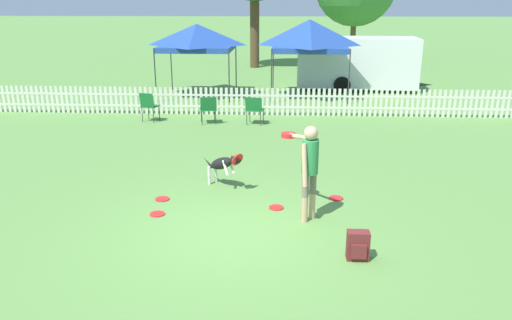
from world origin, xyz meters
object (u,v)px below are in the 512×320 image
object	(u,v)px
frisbee_midfield	(157,214)
backpack_on_grass	(358,246)
folding_chair_green_right	(149,104)
handler_person	(308,161)
folding_chair_center	(254,108)
leaping_dog	(223,164)
frisbee_near_handler	(276,208)
canopy_tent_main	(309,35)
canopy_tent_secondary	(197,37)
frisbee_near_dog	(336,198)
equipment_trailer	(357,62)
folding_chair_blue_left	(208,107)
frisbee_far_scatter	(162,199)

from	to	relation	value
frisbee_midfield	backpack_on_grass	distance (m)	3.62
folding_chair_green_right	backpack_on_grass	bearing A→B (deg)	136.39
handler_person	folding_chair_center	bearing A→B (deg)	52.83
leaping_dog	frisbee_near_handler	size ratio (longest dim) A/B	3.54
frisbee_midfield	frisbee_near_handler	bearing A→B (deg)	10.87
leaping_dog	canopy_tent_main	size ratio (longest dim) A/B	0.32
folding_chair_green_right	handler_person	bearing A→B (deg)	137.43
handler_person	folding_chair_center	world-z (taller)	handler_person
canopy_tent_main	canopy_tent_secondary	size ratio (longest dim) A/B	1.06
handler_person	canopy_tent_secondary	world-z (taller)	canopy_tent_secondary
frisbee_near_handler	frisbee_near_dog	distance (m)	1.25
handler_person	backpack_on_grass	distance (m)	1.76
frisbee_near_dog	frisbee_midfield	world-z (taller)	same
folding_chair_green_right	equipment_trailer	size ratio (longest dim) A/B	0.16
handler_person	canopy_tent_main	distance (m)	11.74
canopy_tent_secondary	folding_chair_blue_left	bearing A→B (deg)	-77.11
frisbee_midfield	backpack_on_grass	size ratio (longest dim) A/B	0.61
handler_person	canopy_tent_main	xyz separation A→B (m)	(0.53, 11.65, 1.32)
folding_chair_blue_left	leaping_dog	bearing A→B (deg)	89.32
frisbee_near_dog	canopy_tent_secondary	xyz separation A→B (m)	(-4.42, 10.70, 2.27)
folding_chair_center	canopy_tent_secondary	world-z (taller)	canopy_tent_secondary
frisbee_near_handler	equipment_trailer	world-z (taller)	equipment_trailer
backpack_on_grass	folding_chair_blue_left	distance (m)	8.97
leaping_dog	frisbee_near_handler	xyz separation A→B (m)	(1.09, -1.01, -0.50)
leaping_dog	folding_chair_blue_left	xyz separation A→B (m)	(-1.10, 5.45, 0.01)
frisbee_far_scatter	frisbee_near_dog	bearing A→B (deg)	3.88
folding_chair_green_right	canopy_tent_main	distance (m)	7.11
folding_chair_blue_left	frisbee_near_dog	bearing A→B (deg)	107.16
frisbee_near_dog	equipment_trailer	xyz separation A→B (m)	(2.03, 12.57, 1.14)
frisbee_near_dog	canopy_tent_secondary	bearing A→B (deg)	112.44
frisbee_near_handler	folding_chair_blue_left	xyz separation A→B (m)	(-2.19, 6.46, 0.50)
folding_chair_center	canopy_tent_secondary	distance (m)	5.65
folding_chair_center	folding_chair_green_right	size ratio (longest dim) A/B	0.94
folding_chair_blue_left	folding_chair_center	distance (m)	1.41
equipment_trailer	backpack_on_grass	bearing A→B (deg)	-93.64
frisbee_far_scatter	canopy_tent_secondary	xyz separation A→B (m)	(-1.09, 10.92, 2.27)
handler_person	canopy_tent_main	size ratio (longest dim) A/B	0.56
frisbee_near_handler	canopy_tent_secondary	xyz separation A→B (m)	(-3.28, 11.22, 2.27)
frisbee_near_dog	leaping_dog	bearing A→B (deg)	167.57
canopy_tent_secondary	frisbee_near_dog	bearing A→B (deg)	-67.56
frisbee_far_scatter	folding_chair_blue_left	bearing A→B (deg)	90.05
leaping_dog	equipment_trailer	distance (m)	12.82
frisbee_near_handler	canopy_tent_secondary	distance (m)	11.91
leaping_dog	canopy_tent_secondary	world-z (taller)	canopy_tent_secondary
handler_person	leaping_dog	xyz separation A→B (m)	(-1.62, 1.45, -0.54)
equipment_trailer	folding_chair_center	bearing A→B (deg)	-116.99
backpack_on_grass	folding_chair_green_right	bearing A→B (deg)	122.01
equipment_trailer	handler_person	bearing A→B (deg)	-97.24
frisbee_far_scatter	frisbee_midfield	bearing A→B (deg)	-83.87
handler_person	equipment_trailer	bearing A→B (deg)	31.07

